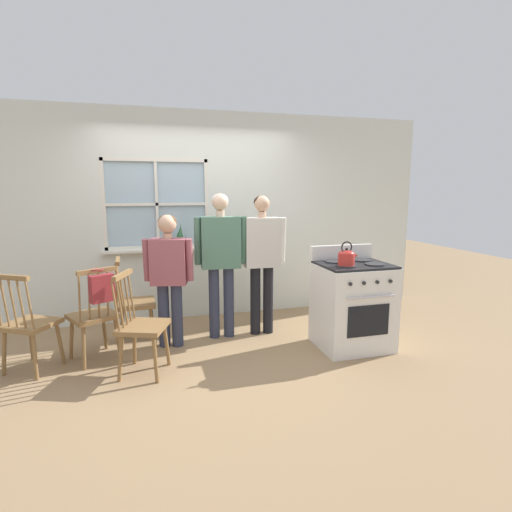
{
  "coord_description": "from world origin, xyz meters",
  "views": [
    {
      "loc": [
        -0.68,
        -3.88,
        1.7
      ],
      "look_at": [
        0.46,
        0.16,
        1.0
      ],
      "focal_mm": 28.0,
      "sensor_mm": 36.0,
      "label": 1
    }
  ],
  "objects": [
    {
      "name": "ground_plane",
      "position": [
        0.0,
        0.0,
        0.0
      ],
      "size": [
        16.0,
        16.0,
        0.0
      ],
      "primitive_type": "plane",
      "color": "#937551"
    },
    {
      "name": "person_teen_center",
      "position": [
        0.14,
        0.52,
        1.0
      ],
      "size": [
        0.6,
        0.24,
        1.66
      ],
      "rotation": [
        0.0,
        0.0,
        -0.07
      ],
      "color": "#2D3347",
      "rests_on": "ground_plane"
    },
    {
      "name": "chair_near_wall",
      "position": [
        -1.76,
        0.13,
        0.45
      ],
      "size": [
        0.56,
        0.56,
        0.96
      ],
      "rotation": [
        0.0,
        0.0,
        2.62
      ],
      "color": "olive",
      "rests_on": "ground_plane"
    },
    {
      "name": "chair_near_stove",
      "position": [
        -0.82,
        0.62,
        0.45
      ],
      "size": [
        0.42,
        0.43,
        0.96
      ],
      "rotation": [
        0.0,
        0.0,
        1.61
      ],
      "color": "olive",
      "rests_on": "ground_plane"
    },
    {
      "name": "chair_center_cluster",
      "position": [
        -0.75,
        -0.2,
        0.45
      ],
      "size": [
        0.52,
        0.53,
        0.96
      ],
      "rotation": [
        0.0,
        0.0,
        1.23
      ],
      "color": "olive",
      "rests_on": "ground_plane"
    },
    {
      "name": "potted_plant",
      "position": [
        -0.24,
        1.31,
        1.06
      ],
      "size": [
        0.13,
        0.12,
        0.33
      ],
      "color": "#935B3D",
      "rests_on": "wall_back"
    },
    {
      "name": "kettle",
      "position": [
        1.29,
        -0.28,
        1.02
      ],
      "size": [
        0.21,
        0.17,
        0.25
      ],
      "color": "red",
      "rests_on": "stove"
    },
    {
      "name": "person_elderly_left",
      "position": [
        -0.45,
        0.4,
        0.86
      ],
      "size": [
        0.54,
        0.29,
        1.44
      ],
      "rotation": [
        0.0,
        0.0,
        -0.23
      ],
      "color": "#2D3347",
      "rests_on": "ground_plane"
    },
    {
      "name": "chair_by_window",
      "position": [
        -1.2,
        0.24,
        0.45
      ],
      "size": [
        0.56,
        0.55,
        0.96
      ],
      "rotation": [
        0.0,
        0.0,
        -2.65
      ],
      "color": "olive",
      "rests_on": "ground_plane"
    },
    {
      "name": "handbag",
      "position": [
        -1.09,
        0.03,
        0.79
      ],
      "size": [
        0.24,
        0.25,
        0.31
      ],
      "color": "maroon",
      "rests_on": "chair_by_window"
    },
    {
      "name": "stove",
      "position": [
        1.45,
        -0.15,
        0.47
      ],
      "size": [
        0.75,
        0.68,
        1.08
      ],
      "color": "white",
      "rests_on": "ground_plane"
    },
    {
      "name": "wall_back",
      "position": [
        0.03,
        1.4,
        1.34
      ],
      "size": [
        6.4,
        0.16,
        2.7
      ],
      "color": "silver",
      "rests_on": "ground_plane"
    },
    {
      "name": "person_adult_right",
      "position": [
        0.63,
        0.51,
        0.98
      ],
      "size": [
        0.56,
        0.23,
        1.63
      ],
      "rotation": [
        0.0,
        0.0,
        -0.04
      ],
      "color": "black",
      "rests_on": "ground_plane"
    }
  ]
}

